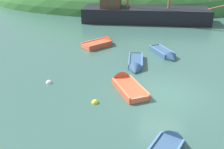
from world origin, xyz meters
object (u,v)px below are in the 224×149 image
object	(u,v)px
sailing_ship	(144,17)
rowboat_portside	(165,54)
rowboat_far	(101,44)
buoy_white	(49,83)
rowboat_near_dock	(135,64)
rowboat_center	(126,85)
buoy_yellow	(95,103)

from	to	relation	value
sailing_ship	rowboat_portside	bearing A→B (deg)	-81.92
rowboat_far	buoy_white	size ratio (longest dim) A/B	8.60
rowboat_portside	sailing_ship	bearing A→B (deg)	161.35
sailing_ship	buoy_white	xyz separation A→B (m)	(-3.59, -17.19, -0.60)
rowboat_near_dock	sailing_ship	bearing A→B (deg)	176.94
sailing_ship	rowboat_far	world-z (taller)	sailing_ship
rowboat_portside	rowboat_center	xyz separation A→B (m)	(-1.94, -5.76, -0.02)
rowboat_near_dock	rowboat_center	bearing A→B (deg)	-8.75
rowboat_portside	rowboat_center	size ratio (longest dim) A/B	0.90
rowboat_near_dock	buoy_yellow	bearing A→B (deg)	-21.09
rowboat_far	rowboat_near_dock	distance (m)	5.12
sailing_ship	rowboat_near_dock	xyz separation A→B (m)	(1.06, -13.36, -0.50)
sailing_ship	rowboat_far	size ratio (longest dim) A/B	5.54
rowboat_portside	rowboat_near_dock	xyz separation A→B (m)	(-1.88, -2.47, -0.02)
sailing_ship	rowboat_center	bearing A→B (deg)	-93.59
rowboat_center	rowboat_near_dock	bearing A→B (deg)	-34.55
sailing_ship	rowboat_portside	distance (m)	11.28
sailing_ship	buoy_yellow	xyz separation A→B (m)	(-0.23, -18.75, -0.60)
rowboat_far	buoy_yellow	world-z (taller)	rowboat_far
rowboat_portside	rowboat_near_dock	distance (m)	3.10
sailing_ship	rowboat_center	size ratio (longest dim) A/B	5.08
rowboat_portside	buoy_yellow	size ratio (longest dim) A/B	8.27
rowboat_near_dock	buoy_yellow	distance (m)	5.55
rowboat_portside	buoy_white	bearing A→B (deg)	-79.77
rowboat_far	rowboat_near_dock	world-z (taller)	rowboat_far
rowboat_center	rowboat_far	xyz separation A→B (m)	(-3.44, 7.02, 0.04)
sailing_ship	rowboat_portside	xyz separation A→B (m)	(2.94, -10.88, -0.48)
sailing_ship	rowboat_center	xyz separation A→B (m)	(1.00, -16.65, -0.50)
rowboat_center	rowboat_far	distance (m)	7.82
rowboat_portside	rowboat_far	world-z (taller)	rowboat_far
sailing_ship	buoy_white	size ratio (longest dim) A/B	47.65
rowboat_center	sailing_ship	bearing A→B (deg)	-29.98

